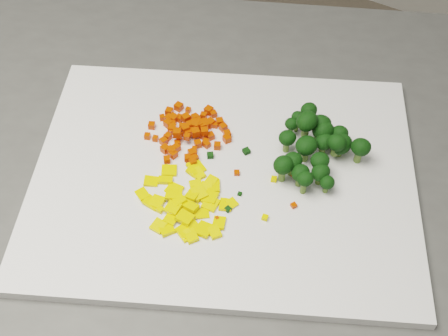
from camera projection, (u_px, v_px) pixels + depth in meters
The scene contains 144 objects.
cutting_board at pixel (224, 177), 0.74m from camera, with size 0.45×0.35×0.01m, color silver.
carrot_pile at pixel (187, 129), 0.77m from camera, with size 0.10×0.10×0.03m, color red, non-canonical shape.
pepper_pile at pixel (189, 201), 0.70m from camera, with size 0.12×0.12×0.02m, color yellow, non-canonical shape.
broccoli_pile at pixel (315, 141), 0.74m from camera, with size 0.12×0.12×0.06m, color black, non-canonical shape.
carrot_cube_0 at pixel (209, 110), 0.80m from camera, with size 0.01×0.01×0.01m, color red.
carrot_cube_1 at pixel (205, 123), 0.79m from camera, with size 0.01×0.01×0.01m, color red.
carrot_cube_2 at pixel (205, 131), 0.77m from camera, with size 0.01×0.01×0.01m, color red.
carrot_cube_3 at pixel (179, 135), 0.77m from camera, with size 0.01×0.01×0.01m, color red.
carrot_cube_4 at pixel (203, 128), 0.77m from camera, with size 0.01×0.01×0.01m, color red.
carrot_cube_5 at pixel (176, 148), 0.76m from camera, with size 0.01×0.01×0.01m, color red.
carrot_cube_6 at pixel (147, 136), 0.77m from camera, with size 0.01×0.01×0.01m, color red.
carrot_cube_7 at pixel (196, 123), 0.79m from camera, with size 0.01×0.01×0.01m, color red.
carrot_cube_8 at pixel (162, 118), 0.79m from camera, with size 0.01×0.01×0.01m, color red.
carrot_cube_9 at pixel (203, 126), 0.77m from camera, with size 0.01×0.01×0.01m, color red.
carrot_cube_10 at pixel (179, 107), 0.80m from camera, with size 0.01×0.01×0.01m, color red.
carrot_cube_11 at pixel (173, 153), 0.76m from camera, with size 0.01×0.01×0.01m, color red.
carrot_cube_12 at pixel (167, 160), 0.75m from camera, with size 0.01×0.01×0.01m, color red.
carrot_cube_13 at pixel (193, 162), 0.75m from camera, with size 0.01×0.01×0.01m, color red.
carrot_cube_14 at pixel (198, 121), 0.79m from camera, with size 0.01×0.01×0.01m, color red.
carrot_cube_15 at pixel (207, 145), 0.76m from camera, with size 0.01×0.01×0.01m, color red.
carrot_cube_16 at pixel (164, 141), 0.77m from camera, with size 0.01×0.01×0.01m, color red.
carrot_cube_17 at pixel (173, 154), 0.75m from camera, with size 0.01×0.01×0.01m, color red.
carrot_cube_18 at pixel (195, 132), 0.77m from camera, with size 0.01×0.01×0.01m, color red.
carrot_cube_19 at pixel (172, 131), 0.78m from camera, with size 0.01×0.01×0.01m, color red.
carrot_cube_20 at pixel (204, 124), 0.78m from camera, with size 0.01×0.01×0.01m, color red.
carrot_cube_21 at pixel (207, 123), 0.79m from camera, with size 0.01×0.01×0.01m, color red.
carrot_cube_22 at pixel (227, 134), 0.77m from camera, with size 0.01×0.01×0.01m, color red.
carrot_cube_23 at pixel (195, 125), 0.77m from camera, with size 0.01×0.01×0.01m, color red.
carrot_cube_24 at pixel (188, 110), 0.80m from camera, with size 0.01×0.01×0.01m, color red.
carrot_cube_25 at pixel (227, 139), 0.77m from camera, with size 0.01×0.01×0.01m, color red.
carrot_cube_26 at pixel (188, 158), 0.75m from camera, with size 0.01×0.01×0.01m, color red.
carrot_cube_27 at pixel (205, 126), 0.78m from camera, with size 0.01×0.01×0.01m, color red.
carrot_cube_28 at pixel (192, 153), 0.75m from camera, with size 0.01×0.01×0.01m, color red.
carrot_cube_29 at pixel (169, 119), 0.79m from camera, with size 0.01×0.01×0.01m, color red.
carrot_cube_30 at pixel (220, 122), 0.79m from camera, with size 0.01×0.01×0.01m, color red.
carrot_cube_31 at pixel (155, 138), 0.77m from camera, with size 0.01×0.01×0.01m, color red.
carrot_cube_32 at pixel (169, 112), 0.80m from camera, with size 0.01×0.01×0.01m, color red.
carrot_cube_33 at pixel (172, 151), 0.76m from camera, with size 0.01×0.01×0.01m, color red.
carrot_cube_34 at pixel (197, 118), 0.79m from camera, with size 0.01×0.01×0.01m, color red.
carrot_cube_35 at pixel (194, 128), 0.78m from camera, with size 0.01×0.01×0.01m, color red.
carrot_cube_36 at pixel (198, 125), 0.77m from camera, with size 0.01×0.01×0.01m, color red.
carrot_cube_37 at pixel (215, 125), 0.79m from camera, with size 0.01×0.01×0.01m, color red.
carrot_cube_38 at pixel (187, 137), 0.76m from camera, with size 0.01×0.01×0.01m, color red.
carrot_cube_39 at pixel (177, 133), 0.76m from camera, with size 0.01×0.01×0.01m, color red.
carrot_cube_40 at pixel (210, 136), 0.77m from camera, with size 0.01×0.01×0.01m, color red.
carrot_cube_41 at pixel (213, 114), 0.80m from camera, with size 0.01×0.01×0.01m, color red.
carrot_cube_42 at pixel (190, 125), 0.77m from camera, with size 0.01×0.01×0.01m, color red.
carrot_cube_43 at pixel (173, 118), 0.79m from camera, with size 0.01×0.01×0.01m, color red.
carrot_cube_44 at pixel (217, 146), 0.76m from camera, with size 0.01×0.01×0.01m, color red.
carrot_cube_45 at pixel (152, 125), 0.78m from camera, with size 0.01×0.01×0.01m, color red.
carrot_cube_46 at pixel (206, 142), 0.77m from camera, with size 0.01×0.01×0.01m, color red.
carrot_cube_47 at pixel (223, 127), 0.78m from camera, with size 0.01×0.01×0.01m, color red.
carrot_cube_48 at pixel (194, 158), 0.75m from camera, with size 0.01×0.01×0.01m, color red.
carrot_cube_49 at pixel (195, 149), 0.76m from camera, with size 0.01×0.01×0.01m, color red.
carrot_cube_50 at pixel (180, 134), 0.77m from camera, with size 0.01×0.01×0.01m, color red.
carrot_cube_51 at pixel (172, 124), 0.79m from camera, with size 0.01×0.01×0.01m, color red.
carrot_cube_52 at pixel (194, 122), 0.78m from camera, with size 0.01×0.01×0.01m, color red.
carrot_cube_53 at pixel (188, 158), 0.75m from camera, with size 0.01×0.01×0.01m, color red.
carrot_cube_54 at pixel (168, 124), 0.79m from camera, with size 0.01×0.01×0.01m, color red.
carrot_cube_55 at pixel (189, 119), 0.78m from camera, with size 0.01×0.01×0.01m, color red.
carrot_cube_56 at pixel (185, 129), 0.77m from camera, with size 0.01×0.01×0.01m, color red.
carrot_cube_57 at pixel (204, 116), 0.80m from camera, with size 0.01×0.01×0.01m, color red.
carrot_cube_58 at pixel (198, 144), 0.76m from camera, with size 0.01×0.01×0.01m, color red.
carrot_cube_59 at pixel (172, 129), 0.78m from camera, with size 0.01×0.01×0.01m, color red.
carrot_cube_60 at pixel (182, 127), 0.77m from camera, with size 0.01×0.01×0.01m, color red.
carrot_cube_61 at pixel (180, 118), 0.79m from camera, with size 0.01×0.01×0.01m, color red.
carrot_cube_62 at pixel (188, 132), 0.77m from camera, with size 0.01×0.01×0.01m, color red.
carrot_cube_63 at pixel (186, 118), 0.78m from camera, with size 0.01×0.01×0.01m, color red.
carrot_cube_64 at pixel (165, 149), 0.76m from camera, with size 0.01×0.01×0.01m, color red.
carrot_cube_65 at pixel (195, 117), 0.79m from camera, with size 0.01×0.01×0.01m, color red.
carrot_cube_66 at pixel (204, 135), 0.77m from camera, with size 0.01×0.01×0.01m, color red.
carrot_cube_67 at pixel (183, 129), 0.78m from camera, with size 0.01×0.01×0.01m, color red.
carrot_cube_68 at pixel (168, 137), 0.77m from camera, with size 0.01×0.01×0.01m, color red.
carrot_cube_69 at pixel (210, 123), 0.79m from camera, with size 0.01×0.01×0.01m, color red.
pepper_chunk_0 at pixel (174, 195), 0.71m from camera, with size 0.02×0.01×0.00m, color yellow.
pepper_chunk_1 at pixel (232, 203), 0.71m from camera, with size 0.01×0.01×0.00m, color yellow.
pepper_chunk_2 at pixel (185, 218), 0.69m from camera, with size 0.02×0.02×0.00m, color yellow.
pepper_chunk_3 at pixel (157, 202), 0.71m from camera, with size 0.02×0.02×0.00m, color yellow.
pepper_chunk_4 at pixel (210, 198), 0.71m from camera, with size 0.02×0.02×0.00m, color yellow.
pepper_chunk_5 at pixel (166, 180), 0.73m from camera, with size 0.02×0.01×0.00m, color yellow.
pepper_chunk_6 at pixel (207, 187), 0.72m from camera, with size 0.01×0.01×0.00m, color yellow.
pepper_chunk_7 at pixel (151, 181), 0.73m from camera, with size 0.01×0.02×0.00m, color yellow.
pepper_chunk_8 at pixel (219, 223), 0.69m from camera, with size 0.01×0.02×0.00m, color yellow.
pepper_chunk_9 at pixel (172, 218), 0.70m from camera, with size 0.02×0.01×0.00m, color yellow.
pepper_chunk_10 at pixel (187, 210), 0.70m from camera, with size 0.02×0.02×0.00m, color yellow.
pepper_chunk_11 at pixel (179, 200), 0.70m from camera, with size 0.01×0.01×0.00m, color yellow.
pepper_chunk_12 at pixel (143, 194), 0.72m from camera, with size 0.02×0.01×0.00m, color yellow.
pepper_chunk_13 at pixel (211, 204), 0.71m from camera, with size 0.02×0.02×0.00m, color yellow.
pepper_chunk_14 at pixel (191, 236), 0.68m from camera, with size 0.02×0.01×0.00m, color yellow.
pepper_chunk_15 at pixel (186, 236), 0.68m from camera, with size 0.01×0.01×0.00m, color yellow.
pepper_chunk_16 at pixel (214, 186), 0.73m from camera, with size 0.02×0.01×0.00m, color yellow.
pepper_chunk_17 at pixel (173, 208), 0.70m from camera, with size 0.02×0.02×0.00m, color yellow.
pepper_chunk_18 at pixel (158, 226), 0.69m from camera, with size 0.01×0.02×0.00m, color yellow.
pepper_chunk_19 at pixel (191, 206), 0.70m from camera, with size 0.02×0.01×0.00m, color yellow.
pepper_chunk_20 at pixel (169, 170), 0.74m from camera, with size 0.02×0.02×0.00m, color yellow.
pepper_chunk_21 at pixel (199, 193), 0.71m from camera, with size 0.02×0.02×0.00m, color yellow.
pepper_chunk_22 at pixel (204, 229), 0.69m from camera, with size 0.02×0.02×0.00m, color yellow.
pepper_chunk_23 at pixel (167, 230), 0.69m from camera, with size 0.01×0.02×0.00m, color yellow.
pepper_chunk_24 at pixel (193, 194), 0.71m from camera, with size 0.02×0.01×0.00m, color yellow.
pepper_chunk_25 at pixel (201, 214), 0.70m from camera, with size 0.01×0.02×0.00m, color yellow.
pepper_chunk_26 at pixel (197, 195), 0.72m from camera, with size 0.02×0.02×0.00m, color yellow.
pepper_chunk_27 at pixel (211, 181), 0.73m from camera, with size 0.01×0.01×0.00m, color yellow.
pepper_chunk_28 at pixel (196, 186), 0.72m from camera, with size 0.01×0.02×0.00m, color yellow.
pepper_chunk_29 at pixel (196, 167), 0.74m from camera, with size 0.02×0.02×0.00m, color yellow.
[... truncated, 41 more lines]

